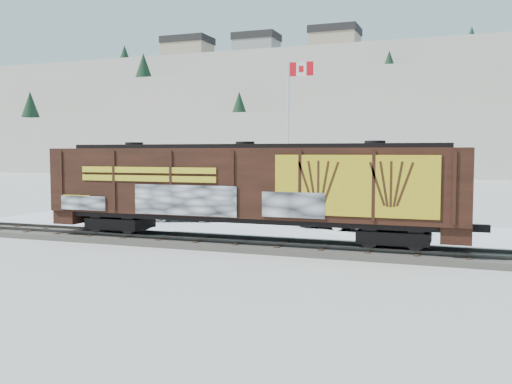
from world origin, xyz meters
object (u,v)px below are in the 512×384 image
at_px(hopper_railcar, 245,186).
at_px(car_silver, 182,210).
at_px(flagpole, 290,158).
at_px(car_white, 369,217).
at_px(car_dark, 335,216).

distance_m(hopper_railcar, car_silver, 11.07).
xyz_separation_m(flagpole, car_silver, (-5.06, -7.22, -3.34)).
bearing_deg(hopper_railcar, car_white, 55.79).
relative_size(hopper_railcar, car_white, 3.85).
bearing_deg(hopper_railcar, car_dark, 72.24).
relative_size(flagpole, car_silver, 2.57).
height_order(car_silver, car_white, car_white).
relative_size(flagpole, car_white, 2.14).
bearing_deg(car_white, flagpole, 61.87).
xyz_separation_m(car_white, car_dark, (-2.16, 1.02, -0.17)).
bearing_deg(car_silver, car_dark, -108.07).
relative_size(hopper_railcar, flagpole, 1.80).
relative_size(hopper_railcar, car_silver, 4.63).
distance_m(hopper_railcar, car_white, 8.62).
distance_m(car_white, car_dark, 2.40).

